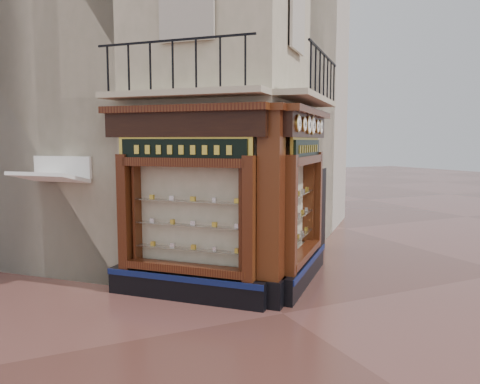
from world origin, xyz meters
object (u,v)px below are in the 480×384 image
signboard_left (183,150)px  clock_f (321,127)px  clock_d (313,126)px  awning (53,286)px  corner_pilaster (271,209)px  signboard_right (306,149)px  clock_e (317,126)px  clock_b (304,124)px  clock_c (309,125)px  clock_a (298,123)px

signboard_left → clock_f: bearing=-124.3°
clock_d → awning: 6.91m
corner_pilaster → signboard_left: 2.12m
awning → signboard_right: (5.32, -2.14, 3.10)m
clock_d → clock_f: size_ratio=1.15×
clock_e → clock_f: size_ratio=0.92×
corner_pilaster → signboard_left: size_ratio=1.86×
signboard_left → clock_b: bearing=-150.0°
clock_b → clock_f: bearing=-0.0°
clock_b → clock_d: clock_d is taller
corner_pilaster → clock_f: bearing=-8.4°
clock_c → signboard_left: (-2.77, 0.31, -0.52)m
corner_pilaster → clock_d: 2.54m
clock_e → clock_f: (0.31, 0.31, -0.00)m
clock_a → clock_e: bearing=0.0°
corner_pilaster → clock_a: size_ratio=11.53×
signboard_right → corner_pilaster: bearing=169.8°
clock_d → signboard_right: (-0.16, -0.01, -0.52)m
clock_a → clock_b: size_ratio=1.10×
clock_a → clock_b: (0.38, 0.38, -0.00)m
clock_f → signboard_left: size_ratio=0.17×
awning → clock_c: bearing=-160.3°
clock_b → signboard_left: (-2.43, 0.65, -0.52)m
awning → signboard_left: bearing=-176.7°
clock_c → awning: 6.77m
corner_pilaster → clock_d: bearing=-12.9°
signboard_right → clock_c: bearing=-161.1°
clock_a → clock_f: (1.75, 1.75, -0.00)m
clock_a → clock_f: size_ratio=0.97×
clock_c → awning: bearing=109.7°
clock_b → signboard_left: 2.57m
corner_pilaster → clock_d: (1.62, 1.02, 1.67)m
signboard_left → signboard_right: (2.92, 0.00, 0.00)m
clock_f → clock_d: bearing=180.0°
clock_b → clock_a: bearing=180.0°
clock_d → signboard_right: 0.54m
clock_a → awning: bearing=99.5°
awning → corner_pilaster: bearing=-174.2°
clock_e → signboard_left: 3.55m
clock_a → signboard_right: size_ratio=0.18×
clock_d → awning: size_ratio=0.26×
clock_c → signboard_right: size_ratio=0.20×
clock_e → signboard_left: bearing=141.7°
clock_e → clock_f: bearing=-0.0°
clock_a → clock_c: 1.03m
clock_c → clock_a: bearing=180.0°
signboard_right → clock_f: bearing=-5.6°
corner_pilaster → awning: (-3.86, 3.15, -1.95)m
clock_f → signboard_left: clock_f is taller
clock_d → signboard_left: size_ratio=0.19×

